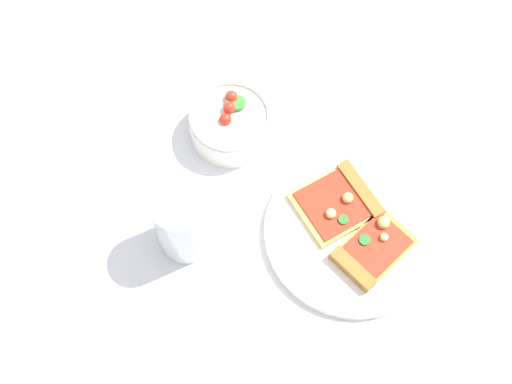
# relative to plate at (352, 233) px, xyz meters

# --- Properties ---
(ground_plane) EXTENTS (2.40, 2.40, 0.00)m
(ground_plane) POSITION_rel_plate_xyz_m (0.03, 0.04, -0.01)
(ground_plane) COLOR silver
(ground_plane) RESTS_ON ground
(plate) EXTENTS (0.26, 0.26, 0.01)m
(plate) POSITION_rel_plate_xyz_m (0.00, 0.00, 0.00)
(plate) COLOR white
(plate) RESTS_ON ground_plane
(pizza_slice_near) EXTENTS (0.12, 0.13, 0.03)m
(pizza_slice_near) POSITION_rel_plate_xyz_m (-0.04, -0.01, 0.01)
(pizza_slice_near) COLOR gold
(pizza_slice_near) RESTS_ON plate
(pizza_slice_far) EXTENTS (0.13, 0.13, 0.02)m
(pizza_slice_far) POSITION_rel_plate_xyz_m (0.05, 0.01, 0.01)
(pizza_slice_far) COLOR #E5B256
(pizza_slice_far) RESTS_ON plate
(salad_bowl) EXTENTS (0.13, 0.13, 0.07)m
(salad_bowl) POSITION_rel_plate_xyz_m (0.21, 0.13, 0.02)
(salad_bowl) COLOR white
(salad_bowl) RESTS_ON ground_plane
(soda_glass) EXTENTS (0.08, 0.08, 0.13)m
(soda_glass) POSITION_rel_plate_xyz_m (0.05, 0.24, 0.06)
(soda_glass) COLOR silver
(soda_glass) RESTS_ON ground_plane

